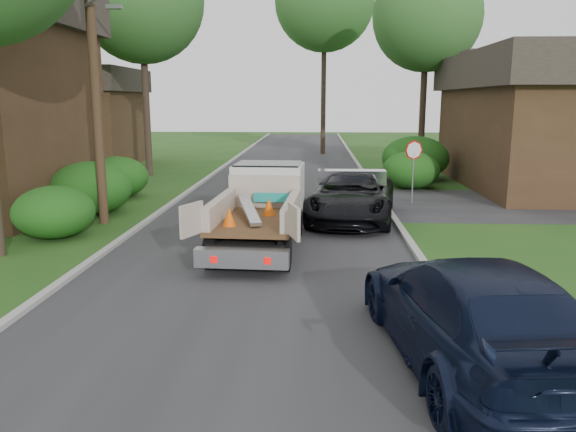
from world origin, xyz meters
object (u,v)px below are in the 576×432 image
(house_right, at_px, (567,118))
(flatbed_truck, at_px, (264,202))
(house_left_far, at_px, (75,116))
(black_pickup, at_px, (352,196))
(tree_right_far, at_px, (427,17))
(stop_sign, at_px, (414,159))
(tree_center_far, at_px, (325,1))
(utility_pole, at_px, (94,61))
(tree_left_far, at_px, (141,0))
(navy_suv, at_px, (472,312))

(house_right, bearing_deg, flatbed_truck, -139.25)
(house_right, bearing_deg, house_left_far, 163.20)
(black_pickup, bearing_deg, tree_right_far, 79.51)
(stop_sign, distance_m, tree_right_far, 13.08)
(stop_sign, height_order, house_left_far, house_left_far)
(tree_center_far, relative_size, black_pickup, 2.52)
(utility_pole, relative_size, house_left_far, 1.32)
(house_left_far, bearing_deg, tree_left_far, -39.81)
(flatbed_truck, bearing_deg, black_pickup, 52.14)
(utility_pole, height_order, tree_right_far, tree_right_far)
(stop_sign, height_order, navy_suv, stop_sign)
(utility_pole, distance_m, black_pickup, 9.30)
(stop_sign, bearing_deg, house_left_far, 145.19)
(utility_pole, bearing_deg, navy_suv, -46.10)
(utility_pole, bearing_deg, stop_sign, 20.62)
(black_pickup, bearing_deg, house_left_far, 143.54)
(flatbed_truck, distance_m, black_pickup, 4.14)
(tree_center_far, bearing_deg, tree_right_far, -61.19)
(flatbed_truck, distance_m, navy_suv, 8.37)
(house_left_far, distance_m, flatbed_truck, 23.55)
(tree_right_far, xyz_separation_m, navy_suv, (-3.70, -24.66, -7.64))
(stop_sign, distance_m, flatbed_truck, 8.14)
(utility_pole, height_order, tree_left_far, tree_left_far)
(stop_sign, relative_size, navy_suv, 0.43)
(utility_pole, height_order, navy_suv, utility_pole)
(utility_pole, height_order, house_left_far, utility_pole)
(tree_right_far, bearing_deg, tree_center_far, 118.81)
(house_right, distance_m, flatbed_truck, 17.30)
(house_left_far, bearing_deg, house_right, -16.80)
(flatbed_truck, relative_size, black_pickup, 0.99)
(stop_sign, xyz_separation_m, utility_pole, (-10.68, -4.02, 3.40))
(house_left_far, xyz_separation_m, flatbed_truck, (13.48, -19.22, -1.88))
(stop_sign, height_order, tree_left_far, tree_left_far)
(flatbed_truck, bearing_deg, utility_pole, 161.00)
(navy_suv, bearing_deg, tree_left_far, -69.42)
(black_pickup, bearing_deg, tree_center_far, 100.01)
(navy_suv, bearing_deg, utility_pole, -53.06)
(house_right, height_order, black_pickup, house_right)
(stop_sign, xyz_separation_m, tree_left_far, (-12.70, 8.00, 7.20))
(stop_sign, bearing_deg, navy_suv, -95.85)
(utility_pole, relative_size, tree_right_far, 0.87)
(stop_sign, xyz_separation_m, navy_suv, (-1.40, -13.66, -0.94))
(house_left_far, relative_size, black_pickup, 1.30)
(stop_sign, relative_size, tree_right_far, 0.22)
(utility_pole, distance_m, tree_center_far, 26.75)
(stop_sign, xyz_separation_m, tree_center_far, (-3.20, 21.00, 9.20))
(stop_sign, bearing_deg, tree_right_far, 78.19)
(house_left_far, xyz_separation_m, tree_center_far, (15.50, 8.00, 7.93))
(house_right, distance_m, tree_center_far, 20.93)
(tree_left_far, xyz_separation_m, flatbed_truck, (7.48, -14.22, -7.81))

